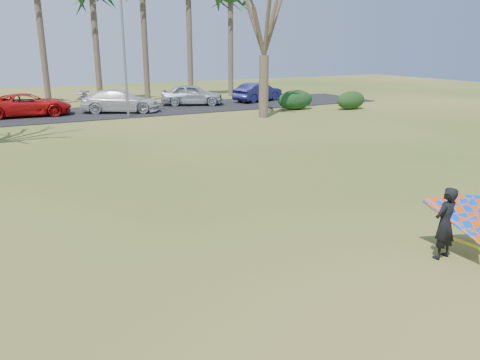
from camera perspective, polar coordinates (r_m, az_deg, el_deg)
name	(u,v)px	position (r m, az deg, el deg)	size (l,w,h in m)	color
ground	(278,244)	(11.44, 4.64, -7.79)	(100.00, 100.00, 0.00)	#2C5512
parking_strip	(89,113)	(34.61, -17.91, 7.75)	(46.00, 7.00, 0.06)	black
bare_tree_right	(265,13)	(31.10, 3.03, 19.71)	(6.27, 6.27, 9.21)	#4E3C2F
streetlight	(126,47)	(31.80, -13.68, 15.42)	(2.28, 0.18, 8.00)	gray
hedge_near	(295,100)	(35.19, 6.76, 9.67)	(2.89, 1.31, 1.44)	#123216
hedge_far	(351,100)	(36.11, 13.36, 9.44)	(2.42, 1.14, 1.34)	#153412
car_2	(28,105)	(34.37, -24.38, 8.35)	(2.48, 5.37, 1.49)	red
car_3	(120,101)	(34.27, -14.39, 9.31)	(2.18, 5.37, 1.56)	silver
car_4	(192,94)	(37.47, -5.86, 10.33)	(1.93, 4.79, 1.63)	#A1A6AF
car_5	(258,92)	(39.84, 2.20, 10.67)	(1.61, 4.63, 1.52)	navy
kite_flyer	(466,223)	(11.53, 25.86, -4.73)	(2.13, 2.39, 2.02)	black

